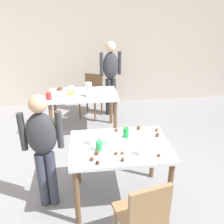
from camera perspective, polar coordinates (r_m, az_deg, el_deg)
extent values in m
plane|color=gray|center=(3.33, 3.55, -17.91)|extent=(6.40, 6.40, 0.00)
cube|color=#BCB2A3|center=(5.72, -1.85, 14.78)|extent=(6.40, 0.10, 2.60)
cube|color=silver|center=(2.82, 1.84, -7.85)|extent=(1.12, 0.80, 0.04)
cylinder|color=brown|center=(2.76, -8.02, -18.78)|extent=(0.06, 0.06, 0.71)
cylinder|color=brown|center=(2.89, 13.02, -16.92)|extent=(0.06, 0.06, 0.71)
cylinder|color=brown|center=(3.29, -7.90, -10.76)|extent=(0.06, 0.06, 0.71)
cylinder|color=brown|center=(3.40, 9.34, -9.59)|extent=(0.06, 0.06, 0.71)
cube|color=silver|center=(4.38, -6.72, 3.95)|extent=(1.19, 0.73, 0.04)
cylinder|color=brown|center=(4.28, -13.61, -2.54)|extent=(0.06, 0.06, 0.71)
cylinder|color=brown|center=(4.27, 0.75, -1.86)|extent=(0.06, 0.06, 0.71)
cylinder|color=brown|center=(4.83, -12.89, 0.68)|extent=(0.06, 0.06, 0.71)
cylinder|color=brown|center=(4.82, -0.18, 1.29)|extent=(0.06, 0.06, 0.71)
cube|color=olive|center=(2.49, 6.24, -22.14)|extent=(0.48, 0.48, 0.04)
cube|color=olive|center=(2.22, 8.67, -21.09)|extent=(0.38, 0.13, 0.42)
cylinder|color=olive|center=(2.71, 0.76, -23.98)|extent=(0.04, 0.04, 0.41)
cylinder|color=olive|center=(2.81, 7.77, -22.03)|extent=(0.04, 0.04, 0.41)
cube|color=brown|center=(5.09, -4.93, 3.34)|extent=(0.54, 0.54, 0.04)
cube|color=brown|center=(5.16, -4.16, 6.39)|extent=(0.36, 0.21, 0.42)
cylinder|color=brown|center=(4.96, -3.89, 0.02)|extent=(0.04, 0.04, 0.41)
cylinder|color=brown|center=(5.10, -7.38, 0.57)|extent=(0.04, 0.04, 0.41)
cylinder|color=brown|center=(5.25, -2.37, 1.44)|extent=(0.04, 0.04, 0.41)
cylinder|color=brown|center=(5.38, -5.71, 1.92)|extent=(0.04, 0.04, 0.41)
cylinder|color=#383D4C|center=(3.06, -15.60, -14.73)|extent=(0.11, 0.11, 0.70)
cylinder|color=#383D4C|center=(3.05, -13.49, -14.70)|extent=(0.11, 0.11, 0.70)
ellipsoid|color=#333338|center=(2.73, -15.84, -4.86)|extent=(0.32, 0.20, 0.49)
sphere|color=tan|center=(2.58, -16.68, 1.80)|extent=(0.19, 0.19, 0.19)
cylinder|color=#333338|center=(2.75, -19.85, -4.32)|extent=(0.07, 0.07, 0.42)
cylinder|color=#333338|center=(2.69, -11.92, -3.99)|extent=(0.07, 0.07, 0.42)
cylinder|color=#28282D|center=(5.25, 0.28, 3.57)|extent=(0.11, 0.11, 0.77)
cylinder|color=#28282D|center=(5.21, -0.86, 3.43)|extent=(0.11, 0.11, 0.77)
ellipsoid|color=#333338|center=(5.04, -0.31, 10.53)|extent=(0.36, 0.27, 0.55)
sphere|color=beige|center=(4.96, -0.32, 14.77)|extent=(0.21, 0.21, 0.21)
cylinder|color=#333338|center=(5.09, 1.75, 11.14)|extent=(0.08, 0.08, 0.46)
cylinder|color=#333338|center=(4.97, -2.41, 10.81)|extent=(0.08, 0.08, 0.46)
cylinder|color=white|center=(2.84, -0.39, -6.19)|extent=(0.21, 0.21, 0.08)
cylinder|color=#198438|center=(2.93, 3.21, -4.73)|extent=(0.07, 0.07, 0.12)
cube|color=silver|center=(2.64, -7.10, -10.05)|extent=(0.17, 0.02, 0.01)
cylinder|color=white|center=(2.82, -4.60, -6.45)|extent=(0.07, 0.07, 0.09)
cylinder|color=white|center=(2.64, 6.89, -8.90)|extent=(0.09, 0.09, 0.09)
cylinder|color=green|center=(2.70, -3.00, -7.76)|extent=(0.07, 0.07, 0.10)
sphere|color=#3D2319|center=(2.50, -3.32, -11.48)|extent=(0.04, 0.04, 0.04)
sphere|color=brown|center=(2.65, 10.68, -9.68)|extent=(0.04, 0.04, 0.04)
sphere|color=brown|center=(3.10, 3.05, -3.85)|extent=(0.05, 0.05, 0.05)
sphere|color=brown|center=(2.65, 2.41, -9.30)|extent=(0.04, 0.04, 0.04)
sphere|color=brown|center=(3.13, 10.22, -3.99)|extent=(0.05, 0.05, 0.05)
sphere|color=brown|center=(3.01, 10.38, -5.12)|extent=(0.05, 0.05, 0.05)
sphere|color=brown|center=(2.64, -3.48, -9.28)|extent=(0.05, 0.05, 0.05)
sphere|color=brown|center=(2.64, 0.95, -9.41)|extent=(0.04, 0.04, 0.04)
sphere|color=brown|center=(3.13, 6.15, -3.61)|extent=(0.05, 0.05, 0.05)
sphere|color=brown|center=(2.55, -4.64, -10.63)|extent=(0.05, 0.05, 0.05)
sphere|color=brown|center=(2.54, 2.48, -10.79)|extent=(0.04, 0.04, 0.04)
sphere|color=brown|center=(3.07, 1.02, -4.06)|extent=(0.05, 0.05, 0.05)
cylinder|color=white|center=(4.19, -5.37, 5.13)|extent=(0.11, 0.11, 0.24)
cylinder|color=white|center=(4.49, -9.27, 5.30)|extent=(0.09, 0.09, 0.10)
cylinder|color=red|center=(4.19, -14.26, 3.57)|extent=(0.09, 0.09, 0.12)
torus|color=white|center=(4.31, -1.36, 4.37)|extent=(0.13, 0.13, 0.04)
torus|color=white|center=(4.30, -10.95, 3.84)|extent=(0.13, 0.13, 0.04)
torus|color=gold|center=(4.36, -9.31, 4.27)|extent=(0.14, 0.14, 0.04)
torus|color=white|center=(4.21, -8.04, 3.63)|extent=(0.13, 0.13, 0.04)
torus|color=brown|center=(4.62, -11.87, 5.19)|extent=(0.12, 0.12, 0.03)
torus|color=pink|center=(4.15, -3.36, 3.49)|extent=(0.11, 0.11, 0.03)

